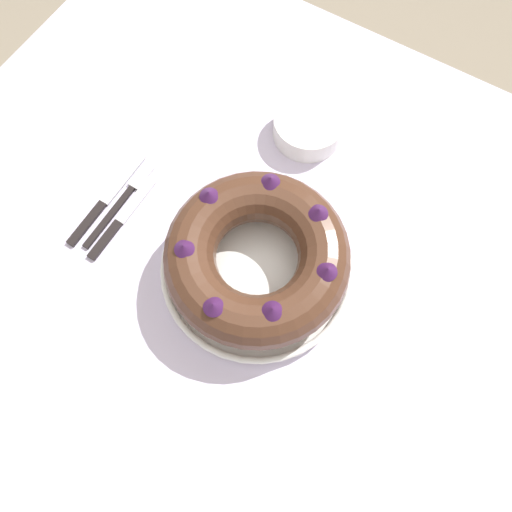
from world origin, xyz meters
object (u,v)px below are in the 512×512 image
object	(u,v)px
serving_dish	(256,268)
bundt_cake	(256,256)
fork	(124,199)
side_bowl	(308,127)
cake_knife	(118,223)
serving_knife	(102,205)

from	to	relation	value
serving_dish	bundt_cake	size ratio (longest dim) A/B	1.08
bundt_cake	fork	size ratio (longest dim) A/B	1.55
fork	side_bowl	size ratio (longest dim) A/B	1.47
fork	side_bowl	distance (m)	0.38
bundt_cake	fork	distance (m)	0.30
cake_knife	side_bowl	size ratio (longest dim) A/B	1.38
side_bowl	cake_knife	bearing A→B (deg)	-119.67
fork	bundt_cake	bearing A→B (deg)	2.31
bundt_cake	serving_dish	bearing A→B (deg)	-83.68
bundt_cake	fork	world-z (taller)	bundt_cake
serving_knife	cake_knife	bearing A→B (deg)	-12.27
bundt_cake	serving_knife	world-z (taller)	bundt_cake
bundt_cake	side_bowl	world-z (taller)	bundt_cake
fork	cake_knife	bearing A→B (deg)	-64.01
bundt_cake	serving_knife	xyz separation A→B (m)	(-0.32, -0.04, -0.07)
cake_knife	side_bowl	xyz separation A→B (m)	(0.20, 0.36, 0.02)
serving_knife	fork	bearing A→B (deg)	54.28
bundt_cake	cake_knife	size ratio (longest dim) A/B	1.64
fork	serving_knife	xyz separation A→B (m)	(-0.03, -0.03, 0.00)
bundt_cake	serving_knife	size ratio (longest dim) A/B	1.40
serving_knife	cake_knife	distance (m)	0.05
fork	cake_knife	size ratio (longest dim) A/B	1.06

